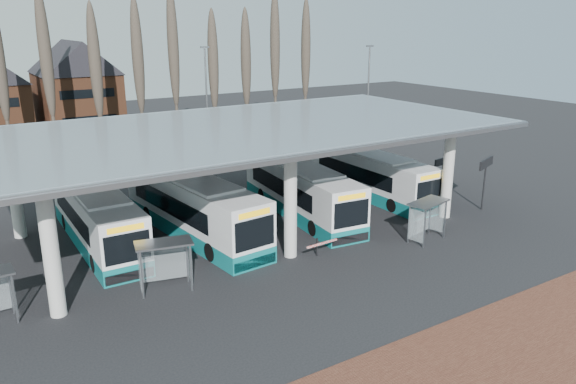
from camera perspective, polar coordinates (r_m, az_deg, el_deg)
ground at (r=28.94m, az=2.94°, el=-8.15°), size 140.00×140.00×0.00m
station_canopy at (r=33.70m, az=-4.83°, el=5.61°), size 32.00×16.00×6.34m
poplar_row at (r=56.53m, az=-17.11°, el=12.66°), size 45.10×1.10×14.50m
lamp_post_b at (r=52.34m, az=-8.24°, el=9.14°), size 0.80×0.16×10.17m
lamp_post_c at (r=54.77m, az=8.12°, el=9.49°), size 0.80×0.16×10.17m
bus_0 at (r=33.77m, az=-18.85°, el=-2.48°), size 2.69×11.96×3.32m
bus_1 at (r=33.85m, az=-9.64°, el=-1.53°), size 3.97×13.03×3.56m
bus_2 at (r=36.93m, az=1.25°, el=0.14°), size 3.80×12.39×3.39m
bus_3 at (r=41.35m, az=8.27°, el=1.70°), size 2.53×11.65×3.24m
shelter_1 at (r=27.15m, az=-12.49°, el=-6.21°), size 2.85×1.86×2.44m
shelter_2 at (r=33.41m, az=13.84°, el=-1.94°), size 2.79×1.80×2.39m
info_sign_0 at (r=39.65m, az=19.47°, el=2.41°), size 2.28×0.97×3.55m
info_sign_1 at (r=41.44m, az=15.47°, el=2.73°), size 2.02×0.48×3.02m
barrier at (r=30.32m, az=3.35°, el=-5.32°), size 2.04×0.61×1.02m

